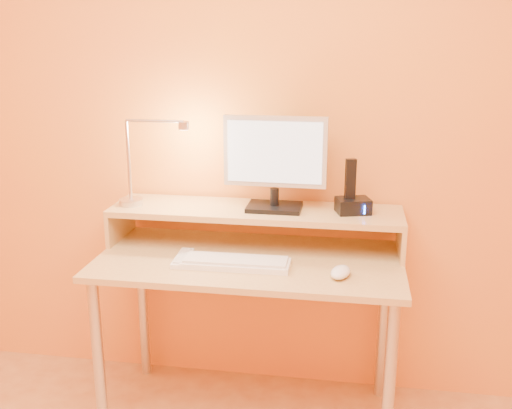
% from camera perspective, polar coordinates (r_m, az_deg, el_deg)
% --- Properties ---
extents(wall_back, '(3.00, 0.04, 2.50)m').
position_cam_1_polar(wall_back, '(2.53, 0.59, 8.77)').
color(wall_back, orange).
rests_on(wall_back, floor).
extents(desk_leg_fl, '(0.04, 0.04, 0.69)m').
position_cam_1_polar(desk_leg_fl, '(2.45, -14.89, -14.46)').
color(desk_leg_fl, silver).
rests_on(desk_leg_fl, floor).
extents(desk_leg_fr, '(0.04, 0.04, 0.69)m').
position_cam_1_polar(desk_leg_fr, '(2.27, 12.64, -16.90)').
color(desk_leg_fr, silver).
rests_on(desk_leg_fr, floor).
extents(desk_leg_bl, '(0.04, 0.04, 0.69)m').
position_cam_1_polar(desk_leg_bl, '(2.86, -10.81, -9.60)').
color(desk_leg_bl, silver).
rests_on(desk_leg_bl, floor).
extents(desk_leg_br, '(0.04, 0.04, 0.69)m').
position_cam_1_polar(desk_leg_br, '(2.71, 12.11, -11.19)').
color(desk_leg_br, silver).
rests_on(desk_leg_br, floor).
extents(desk_lower, '(1.20, 0.60, 0.02)m').
position_cam_1_polar(desk_lower, '(2.36, -0.64, -5.41)').
color(desk_lower, tan).
rests_on(desk_lower, floor).
extents(shelf_riser_left, '(0.02, 0.30, 0.14)m').
position_cam_1_polar(shelf_riser_left, '(2.63, -12.88, -1.71)').
color(shelf_riser_left, tan).
rests_on(shelf_riser_left, desk_lower).
extents(shelf_riser_right, '(0.02, 0.30, 0.14)m').
position_cam_1_polar(shelf_riser_right, '(2.45, 13.76, -3.07)').
color(shelf_riser_right, tan).
rests_on(shelf_riser_right, desk_lower).
extents(desk_shelf, '(1.20, 0.30, 0.02)m').
position_cam_1_polar(desk_shelf, '(2.44, -0.04, -0.65)').
color(desk_shelf, tan).
rests_on(desk_shelf, desk_lower).
extents(monitor_foot, '(0.22, 0.16, 0.02)m').
position_cam_1_polar(monitor_foot, '(2.43, 1.78, -0.25)').
color(monitor_foot, black).
rests_on(monitor_foot, desk_shelf).
extents(monitor_neck, '(0.04, 0.04, 0.07)m').
position_cam_1_polar(monitor_neck, '(2.42, 1.79, 0.75)').
color(monitor_neck, black).
rests_on(monitor_neck, monitor_foot).
extents(monitor_panel, '(0.42, 0.04, 0.28)m').
position_cam_1_polar(monitor_panel, '(2.38, 1.86, 5.11)').
color(monitor_panel, '#BBBBBC').
rests_on(monitor_panel, monitor_neck).
extents(monitor_back, '(0.38, 0.02, 0.24)m').
position_cam_1_polar(monitor_back, '(2.41, 1.93, 5.21)').
color(monitor_back, black).
rests_on(monitor_back, monitor_panel).
extents(monitor_screen, '(0.38, 0.01, 0.25)m').
position_cam_1_polar(monitor_screen, '(2.37, 1.80, 5.03)').
color(monitor_screen, silver).
rests_on(monitor_screen, monitor_panel).
extents(lamp_base, '(0.10, 0.10, 0.02)m').
position_cam_1_polar(lamp_base, '(2.55, -11.90, 0.26)').
color(lamp_base, silver).
rests_on(lamp_base, desk_shelf).
extents(lamp_post, '(0.01, 0.01, 0.33)m').
position_cam_1_polar(lamp_post, '(2.50, -12.13, 4.17)').
color(lamp_post, silver).
rests_on(lamp_post, lamp_base).
extents(lamp_arm, '(0.24, 0.01, 0.01)m').
position_cam_1_polar(lamp_arm, '(2.44, -9.70, 7.91)').
color(lamp_arm, silver).
rests_on(lamp_arm, lamp_post).
extents(lamp_head, '(0.04, 0.04, 0.03)m').
position_cam_1_polar(lamp_head, '(2.40, -6.95, 7.55)').
color(lamp_head, silver).
rests_on(lamp_head, lamp_arm).
extents(lamp_bulb, '(0.03, 0.03, 0.00)m').
position_cam_1_polar(lamp_bulb, '(2.40, -6.94, 7.17)').
color(lamp_bulb, '#FFEAC6').
rests_on(lamp_bulb, lamp_head).
extents(phone_dock, '(0.15, 0.13, 0.06)m').
position_cam_1_polar(phone_dock, '(2.40, 9.31, -0.11)').
color(phone_dock, black).
rests_on(phone_dock, desk_shelf).
extents(phone_handset, '(0.05, 0.04, 0.16)m').
position_cam_1_polar(phone_handset, '(2.37, 9.06, 2.46)').
color(phone_handset, black).
rests_on(phone_handset, phone_dock).
extents(phone_led, '(0.01, 0.00, 0.04)m').
position_cam_1_polar(phone_led, '(2.35, 10.39, -0.50)').
color(phone_led, '#3076EF').
rests_on(phone_led, phone_dock).
extents(keyboard, '(0.41, 0.13, 0.02)m').
position_cam_1_polar(keyboard, '(2.26, -1.95, -5.69)').
color(keyboard, white).
rests_on(keyboard, desk_lower).
extents(mouse, '(0.09, 0.13, 0.04)m').
position_cam_1_polar(mouse, '(2.18, 8.11, -6.45)').
color(mouse, white).
rests_on(mouse, desk_lower).
extents(remote_control, '(0.06, 0.19, 0.02)m').
position_cam_1_polar(remote_control, '(2.34, -7.07, -5.16)').
color(remote_control, white).
rests_on(remote_control, desk_lower).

